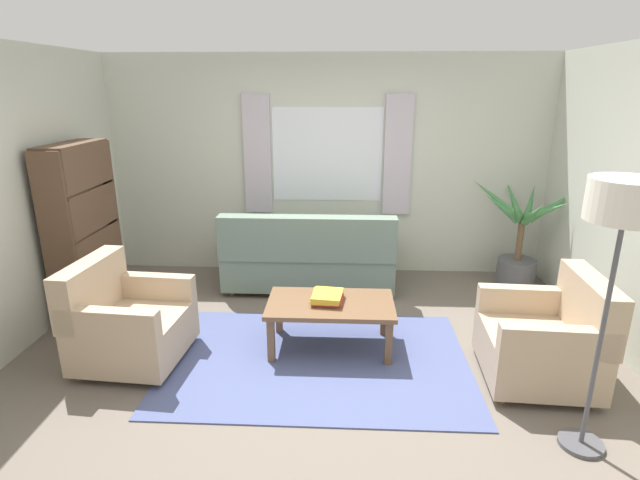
# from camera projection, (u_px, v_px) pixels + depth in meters

# --- Properties ---
(ground_plane) EXTENTS (6.24, 6.24, 0.00)m
(ground_plane) POSITION_uv_depth(u_px,v_px,m) (317.00, 361.00, 4.19)
(ground_plane) COLOR #6B6056
(wall_back) EXTENTS (5.32, 0.12, 2.60)m
(wall_back) POSITION_uv_depth(u_px,v_px,m) (327.00, 167.00, 5.95)
(wall_back) COLOR beige
(wall_back) RESTS_ON ground_plane
(window_with_curtains) EXTENTS (1.98, 0.07, 1.40)m
(window_with_curtains) POSITION_uv_depth(u_px,v_px,m) (327.00, 155.00, 5.83)
(window_with_curtains) COLOR white
(area_rug) EXTENTS (2.54, 1.73, 0.01)m
(area_rug) POSITION_uv_depth(u_px,v_px,m) (317.00, 360.00, 4.18)
(area_rug) COLOR #4C5684
(area_rug) RESTS_ON ground_plane
(couch) EXTENTS (1.90, 0.82, 0.92)m
(couch) POSITION_uv_depth(u_px,v_px,m) (309.00, 258.00, 5.57)
(couch) COLOR slate
(couch) RESTS_ON ground_plane
(armchair_left) EXTENTS (0.88, 0.90, 0.88)m
(armchair_left) POSITION_uv_depth(u_px,v_px,m) (126.00, 322.00, 4.10)
(armchair_left) COLOR tan
(armchair_left) RESTS_ON ground_plane
(armchair_right) EXTENTS (0.86, 0.88, 0.88)m
(armchair_right) POSITION_uv_depth(u_px,v_px,m) (547.00, 340.00, 3.81)
(armchair_right) COLOR tan
(armchair_right) RESTS_ON ground_plane
(coffee_table) EXTENTS (1.10, 0.64, 0.44)m
(coffee_table) POSITION_uv_depth(u_px,v_px,m) (331.00, 308.00, 4.29)
(coffee_table) COLOR brown
(coffee_table) RESTS_ON ground_plane
(book_stack_on_table) EXTENTS (0.29, 0.35, 0.08)m
(book_stack_on_table) POSITION_uv_depth(u_px,v_px,m) (327.00, 297.00, 4.28)
(book_stack_on_table) COLOR #B23833
(book_stack_on_table) RESTS_ON coffee_table
(potted_plant) EXTENTS (1.14, 0.99, 1.24)m
(potted_plant) POSITION_uv_depth(u_px,v_px,m) (519.00, 245.00, 5.60)
(potted_plant) COLOR #56565B
(potted_plant) RESTS_ON ground_plane
(bookshelf) EXTENTS (0.30, 0.94, 1.72)m
(bookshelf) POSITION_uv_depth(u_px,v_px,m) (89.00, 237.00, 4.94)
(bookshelf) COLOR brown
(bookshelf) RESTS_ON ground_plane
(standing_lamp) EXTENTS (0.42, 0.42, 1.75)m
(standing_lamp) POSITION_uv_depth(u_px,v_px,m) (624.00, 218.00, 2.74)
(standing_lamp) COLOR #4C4C51
(standing_lamp) RESTS_ON ground_plane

